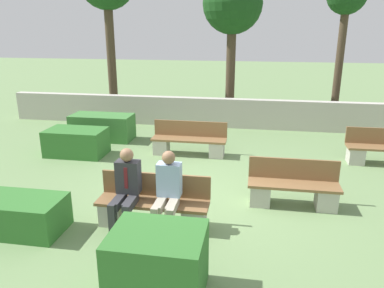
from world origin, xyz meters
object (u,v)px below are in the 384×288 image
Objects in this scene: bench_front at (153,207)px; bench_left_side at (189,142)px; person_seated_man at (126,186)px; tree_center_right at (346,2)px; tree_center_left at (232,6)px; bench_right_side at (293,189)px; person_seated_woman at (168,189)px.

bench_front is 0.97× the size of bench_left_side.
tree_center_right reaches higher than person_seated_man.
bench_left_side is 5.36m from tree_center_left.
bench_front is 8.43m from tree_center_left.
bench_front is 10.12m from tree_center_right.
tree_center_left reaches higher than bench_right_side.
person_seated_woman is at bearing -26.15° from bench_front.
person_seated_man is at bearing -160.79° from bench_front.
bench_right_side is 0.34× the size of tree_center_left.
bench_right_side is at bearing 24.84° from person_seated_man.
tree_center_left is at bearing 91.21° from bench_left_side.
bench_front is 1.39× the size of person_seated_man.
tree_center_right is at bearing 60.99° from person_seated_man.
person_seated_woman is (0.68, -0.00, -0.00)m from person_seated_man.
tree_center_left reaches higher than bench_left_side.
person_seated_man reaches higher than person_seated_woman.
bench_front is 2.58m from bench_right_side.
person_seated_woman reaches higher than bench_right_side.
tree_center_right is (3.67, 0.74, 0.14)m from tree_center_left.
person_seated_woman is (0.33, -3.76, 0.40)m from bench_left_side.
bench_right_side is 3.03m from person_seated_man.
bench_left_side is at bearing 90.83° from bench_front.
bench_right_side is at bearing -75.78° from tree_center_left.
person_seated_man is at bearing -83.87° from bench_left_side.
person_seated_man is at bearing 179.92° from person_seated_woman.
bench_front is 0.51m from person_seated_woman.
bench_left_side is at bearing -100.14° from tree_center_left.
person_seated_man is 0.27× the size of tree_center_right.
bench_left_side is 0.39× the size of tree_center_left.
person_seated_man is at bearing -97.78° from tree_center_left.
bench_left_side is 1.44× the size of person_seated_woman.
bench_right_side is (2.38, -2.50, -0.01)m from bench_left_side.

